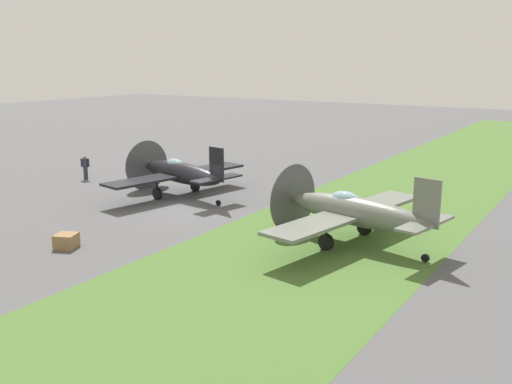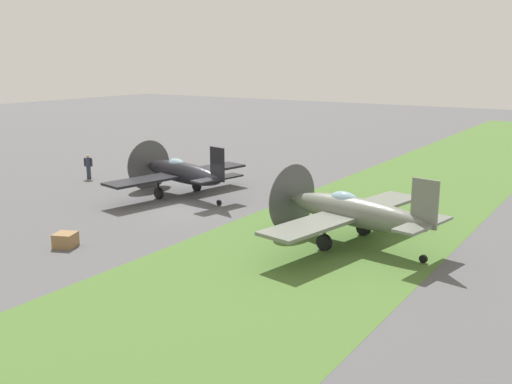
{
  "view_description": "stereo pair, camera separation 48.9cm",
  "coord_description": "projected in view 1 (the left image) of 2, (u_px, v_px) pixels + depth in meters",
  "views": [
    {
      "loc": [
        -24.98,
        -20.36,
        8.35
      ],
      "look_at": [
        0.55,
        -4.13,
        1.38
      ],
      "focal_mm": 40.78,
      "sensor_mm": 36.0,
      "label": 1
    },
    {
      "loc": [
        -24.71,
        -20.77,
        8.35
      ],
      "look_at": [
        0.55,
        -4.13,
        1.38
      ],
      "focal_mm": 40.78,
      "sensor_mm": 36.0,
      "label": 2
    }
  ],
  "objects": [
    {
      "name": "grass_verge",
      "position": [
        336.0,
        234.0,
        28.3
      ],
      "size": [
        120.0,
        11.0,
        0.01
      ],
      "primitive_type": "cube",
      "color": "#476B2D",
      "rests_on": "ground"
    },
    {
      "name": "runway_marker_cone",
      "position": [
        307.0,
        186.0,
        37.81
      ],
      "size": [
        0.36,
        0.36,
        0.44
      ],
      "primitive_type": "cone",
      "color": "orange",
      "rests_on": "ground"
    },
    {
      "name": "ground_plane",
      "position": [
        190.0,
        209.0,
        33.06
      ],
      "size": [
        160.0,
        160.0,
        0.0
      ],
      "primitive_type": "plane",
      "color": "#515154"
    },
    {
      "name": "airplane_wingman",
      "position": [
        354.0,
        211.0,
        26.48
      ],
      "size": [
        10.53,
        8.4,
        3.73
      ],
      "rotation": [
        0.0,
        0.0,
        -0.18
      ],
      "color": "slate",
      "rests_on": "ground"
    },
    {
      "name": "supply_crate",
      "position": [
        66.0,
        241.0,
        26.19
      ],
      "size": [
        1.18,
        1.18,
        0.64
      ],
      "primitive_type": "cube",
      "rotation": [
        0.0,
        0.0,
        0.4
      ],
      "color": "olive",
      "rests_on": "ground"
    },
    {
      "name": "airplane_lead",
      "position": [
        180.0,
        173.0,
        35.76
      ],
      "size": [
        10.06,
        8.03,
        3.56
      ],
      "rotation": [
        0.0,
        0.0,
        -0.19
      ],
      "color": "black",
      "rests_on": "ground"
    },
    {
      "name": "ground_crew_chief",
      "position": [
        85.0,
        167.0,
        40.95
      ],
      "size": [
        0.38,
        0.57,
        1.73
      ],
      "rotation": [
        0.0,
        0.0,
        2.05
      ],
      "color": "#2D3342",
      "rests_on": "ground"
    }
  ]
}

